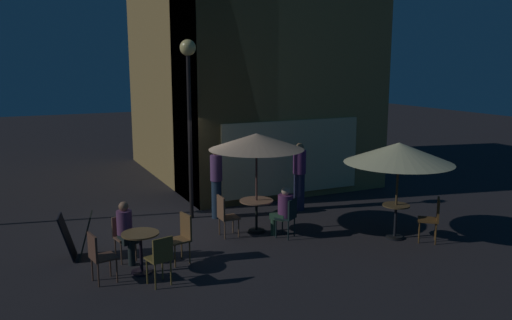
% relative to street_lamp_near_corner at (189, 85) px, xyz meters
% --- Properties ---
extents(ground_plane, '(60.00, 60.00, 0.00)m').
position_rel_street_lamp_near_corner_xyz_m(ground_plane, '(-0.76, -0.31, -3.38)').
color(ground_plane, '#262326').
extents(cafe_building, '(6.20, 8.32, 9.29)m').
position_rel_street_lamp_near_corner_xyz_m(cafe_building, '(2.41, 3.37, 1.26)').
color(cafe_building, '#9E7E45').
rests_on(cafe_building, ground).
extents(street_lamp_near_corner, '(0.39, 0.39, 4.46)m').
position_rel_street_lamp_near_corner_xyz_m(street_lamp_near_corner, '(0.00, 0.00, 0.00)').
color(street_lamp_near_corner, black).
rests_on(street_lamp_near_corner, ground).
extents(menu_sandwich_board, '(0.75, 0.67, 0.91)m').
position_rel_street_lamp_near_corner_xyz_m(menu_sandwich_board, '(-2.98, -1.69, -2.91)').
color(menu_sandwich_board, black).
rests_on(menu_sandwich_board, ground).
extents(cafe_table_0, '(0.60, 0.60, 0.79)m').
position_rel_street_lamp_near_corner_xyz_m(cafe_table_0, '(3.64, -3.47, -2.86)').
color(cafe_table_0, black).
rests_on(cafe_table_0, ground).
extents(cafe_table_1, '(0.78, 0.78, 0.77)m').
position_rel_street_lamp_near_corner_xyz_m(cafe_table_1, '(1.01, -1.72, -2.80)').
color(cafe_table_1, black).
rests_on(cafe_table_1, ground).
extents(cafe_table_2, '(0.70, 0.70, 0.79)m').
position_rel_street_lamp_near_corner_xyz_m(cafe_table_2, '(-1.98, -2.97, -2.82)').
color(cafe_table_2, black).
rests_on(cafe_table_2, ground).
extents(patio_umbrella_0, '(2.39, 2.39, 2.19)m').
position_rel_street_lamp_near_corner_xyz_m(patio_umbrella_0, '(3.64, -3.47, -1.42)').
color(patio_umbrella_0, black).
rests_on(patio_umbrella_0, ground).
extents(patio_umbrella_1, '(2.18, 2.18, 2.33)m').
position_rel_street_lamp_near_corner_xyz_m(patio_umbrella_1, '(1.01, -1.72, -1.24)').
color(patio_umbrella_1, black).
rests_on(patio_umbrella_1, ground).
extents(cafe_chair_0, '(0.61, 0.61, 1.00)m').
position_rel_street_lamp_near_corner_xyz_m(cafe_chair_0, '(4.23, -4.01, -2.78)').
color(cafe_chair_0, '#563819').
rests_on(cafe_chair_0, ground).
extents(cafe_chair_1, '(0.53, 0.53, 0.91)m').
position_rel_street_lamp_near_corner_xyz_m(cafe_chair_1, '(1.49, -2.42, -2.83)').
color(cafe_chair_1, black).
rests_on(cafe_chair_1, ground).
extents(cafe_chair_2, '(0.42, 0.42, 0.95)m').
position_rel_street_lamp_near_corner_xyz_m(cafe_chair_2, '(0.22, -1.72, -2.82)').
color(cafe_chair_2, brown).
rests_on(cafe_chair_2, ground).
extents(cafe_chair_3, '(0.45, 0.45, 0.89)m').
position_rel_street_lamp_near_corner_xyz_m(cafe_chair_3, '(-2.14, -2.15, -2.83)').
color(cafe_chair_3, brown).
rests_on(cafe_chair_3, ground).
extents(cafe_chair_4, '(0.49, 0.49, 0.93)m').
position_rel_street_lamp_near_corner_xyz_m(cafe_chair_4, '(-2.77, -3.12, -2.82)').
color(cafe_chair_4, brown).
rests_on(cafe_chair_4, ground).
extents(cafe_chair_5, '(0.47, 0.47, 0.92)m').
position_rel_street_lamp_near_corner_xyz_m(cafe_chair_5, '(-1.80, -3.72, -2.81)').
color(cafe_chair_5, brown).
rests_on(cafe_chair_5, ground).
extents(cafe_chair_6, '(0.48, 0.48, 0.98)m').
position_rel_street_lamp_near_corner_xyz_m(cafe_chair_6, '(-1.12, -2.80, -2.79)').
color(cafe_chair_6, brown).
rests_on(cafe_chair_6, ground).
extents(patron_seated_0, '(0.50, 0.53, 1.18)m').
position_rel_street_lamp_near_corner_xyz_m(patron_seated_0, '(1.41, -2.31, -2.70)').
color(patron_seated_0, '#264732').
rests_on(patron_seated_0, ground).
extents(patron_seated_1, '(0.37, 0.52, 1.22)m').
position_rel_street_lamp_near_corner_xyz_m(patron_seated_1, '(-2.11, -2.29, -2.69)').
color(patron_seated_1, black).
rests_on(patron_seated_1, ground).
extents(patron_standing_2, '(0.30, 0.30, 1.82)m').
position_rel_street_lamp_near_corner_xyz_m(patron_standing_2, '(0.58, -0.27, -2.45)').
color(patron_standing_2, '#1D2F44').
rests_on(patron_standing_2, ground).
extents(patron_standing_3, '(0.34, 0.34, 1.82)m').
position_rel_street_lamp_near_corner_xyz_m(patron_standing_3, '(2.86, -0.51, -2.46)').
color(patron_standing_3, '#252A4A').
rests_on(patron_standing_3, ground).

